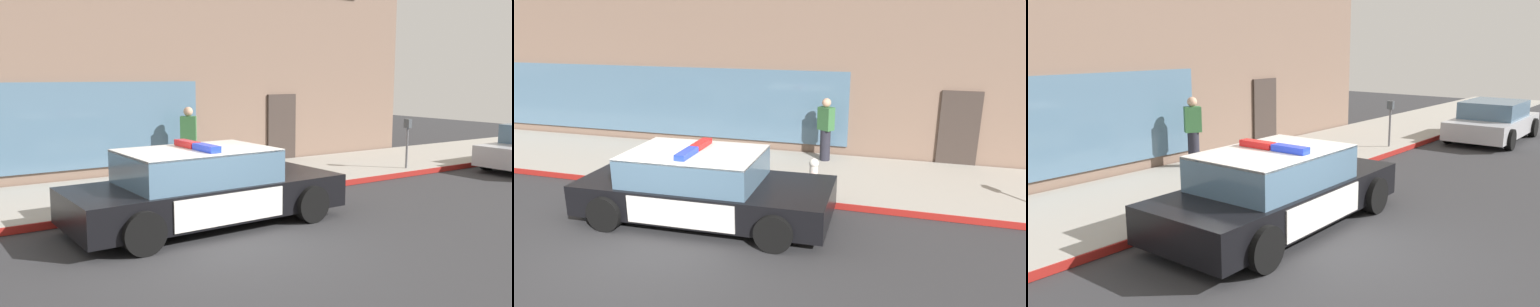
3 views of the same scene
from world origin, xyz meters
TOP-DOWN VIEW (x-y plane):
  - ground at (0.00, 0.00)m, footprint 48.00×48.00m
  - sidewalk at (0.00, 4.30)m, footprint 48.00×3.57m
  - curb_red_paint at (0.00, 2.50)m, footprint 28.80×0.04m
  - storefront_building at (-1.62, 10.20)m, footprint 24.01×8.23m
  - police_cruiser at (0.45, 1.30)m, footprint 4.99×2.27m
  - fire_hydrant at (2.32, 3.14)m, footprint 0.34×0.39m
  - pedestrian_on_sidewalk at (2.18, 5.46)m, footprint 0.48×0.43m

SIDE VIEW (x-z plane):
  - ground at x=0.00m, z-range 0.00..0.00m
  - sidewalk at x=0.00m, z-range 0.00..0.15m
  - curb_red_paint at x=0.00m, z-range 0.01..0.14m
  - fire_hydrant at x=2.32m, z-range 0.14..0.86m
  - police_cruiser at x=0.45m, z-range -0.07..1.43m
  - pedestrian_on_sidewalk at x=2.18m, z-range 0.16..1.87m
  - storefront_building at x=-1.62m, z-range 0.00..7.79m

